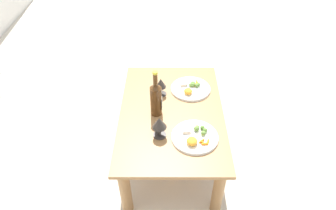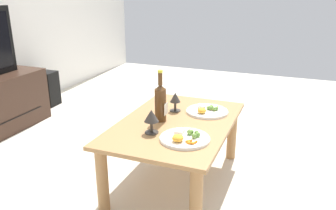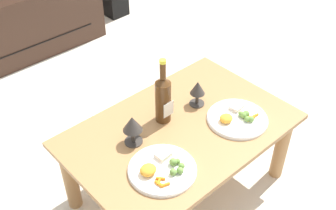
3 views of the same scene
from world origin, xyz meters
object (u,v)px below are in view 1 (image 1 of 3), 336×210
(dining_table, at_px, (171,120))
(wine_bottle, at_px, (156,98))
(dinner_plate_right, at_px, (190,88))
(goblet_left, at_px, (159,124))
(goblet_right, at_px, (161,84))
(dinner_plate_left, at_px, (195,136))

(dining_table, height_order, wine_bottle, wine_bottle)
(dinner_plate_right, bearing_deg, dining_table, 149.72)
(goblet_left, distance_m, goblet_right, 0.40)
(wine_bottle, distance_m, goblet_right, 0.21)
(dinner_plate_left, xyz_separation_m, dinner_plate_right, (0.48, 0.00, -0.00))
(dining_table, bearing_deg, dinner_plate_left, -149.78)
(goblet_right, xyz_separation_m, dinner_plate_right, (0.06, -0.21, -0.08))
(wine_bottle, bearing_deg, dining_table, -79.80)
(dining_table, relative_size, goblet_right, 7.75)
(goblet_left, bearing_deg, wine_bottle, 7.40)
(dinner_plate_left, bearing_deg, goblet_right, 26.89)
(goblet_right, xyz_separation_m, dinner_plate_left, (-0.42, -0.21, -0.08))
(dining_table, bearing_deg, goblet_right, 22.21)
(dining_table, bearing_deg, wine_bottle, 100.20)
(wine_bottle, bearing_deg, goblet_left, -172.60)
(wine_bottle, bearing_deg, goblet_right, -7.40)
(dining_table, xyz_separation_m, dinner_plate_left, (-0.24, -0.14, 0.09))
(dining_table, height_order, goblet_right, goblet_right)
(wine_bottle, relative_size, goblet_left, 2.29)
(goblet_left, xyz_separation_m, goblet_right, (0.40, 0.00, -0.01))
(dinner_plate_left, bearing_deg, dinner_plate_right, 0.06)
(goblet_left, bearing_deg, dinner_plate_right, -25.05)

